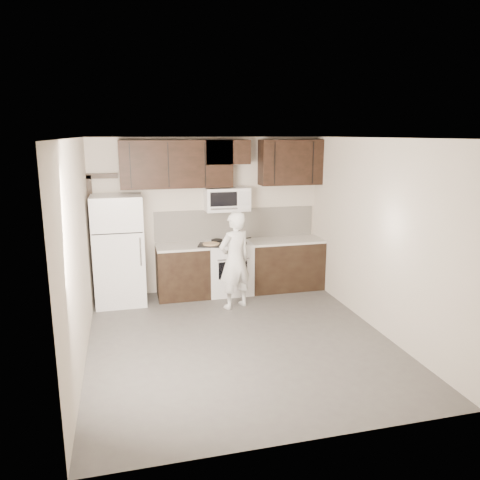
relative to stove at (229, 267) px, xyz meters
name	(u,v)px	position (x,y,z in m)	size (l,w,h in m)	color
floor	(239,340)	(-0.30, -1.94, -0.46)	(4.50, 4.50, 0.00)	#4F4C4A
back_wall	(208,215)	(-0.30, 0.31, 0.89)	(4.00, 4.00, 0.00)	beige
ceiling	(239,138)	(-0.30, -1.94, 2.24)	(4.50, 4.50, 0.00)	white
counter_run	(246,267)	(0.30, 0.00, 0.00)	(2.95, 0.64, 0.91)	black
stove	(229,267)	(0.00, 0.00, 0.00)	(0.76, 0.66, 0.94)	white
backsplash	(236,224)	(0.20, 0.30, 0.72)	(2.90, 0.02, 0.54)	silver
upper_cabinets	(221,162)	(-0.09, 0.14, 1.82)	(3.48, 0.35, 0.78)	black
microwave	(227,199)	(0.00, 0.12, 1.19)	(0.76, 0.42, 0.40)	white
refrigerator	(119,250)	(-1.85, -0.05, 0.44)	(0.80, 0.76, 1.80)	white
door_trim	(95,227)	(-2.22, 0.27, 0.79)	(0.50, 0.08, 2.12)	black
saucepan	(241,240)	(0.18, -0.15, 0.51)	(0.28, 0.17, 0.16)	silver
baking_tray	(211,245)	(-0.34, -0.15, 0.46)	(0.42, 0.31, 0.02)	black
pizza	(211,244)	(-0.34, -0.15, 0.48)	(0.28, 0.28, 0.02)	beige
person	(235,260)	(-0.07, -0.72, 0.33)	(0.57, 0.38, 1.57)	white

